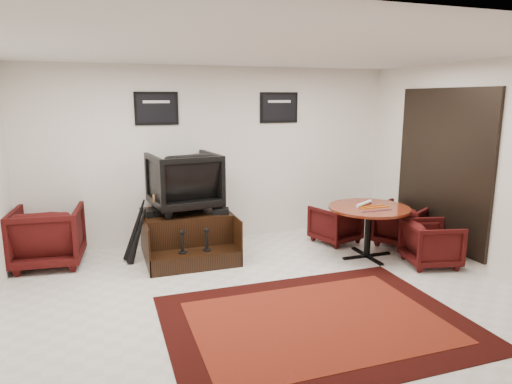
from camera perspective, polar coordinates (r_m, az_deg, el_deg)
ground at (r=5.49m, az=1.48°, el=-13.19°), size 6.00×6.00×0.00m
room_shell at (r=5.27m, az=5.30°, el=5.95°), size 6.02×5.02×2.81m
area_rug at (r=5.00m, az=7.61°, el=-15.81°), size 3.12×2.34×0.01m
shine_podium at (r=6.88m, az=-8.59°, el=-5.41°), size 1.27×1.30×0.65m
shine_chair at (r=6.82m, az=-9.01°, el=1.66°), size 1.05×1.00×0.97m
shoes_pair at (r=6.68m, az=-12.92°, el=-2.56°), size 0.26×0.29×0.09m
polish_kit at (r=6.66m, az=-4.46°, el=-2.38°), size 0.28×0.22×0.08m
umbrella_black at (r=6.66m, az=-14.58°, el=-5.30°), size 0.30×0.11×0.81m
umbrella_hooked at (r=6.78m, az=-14.83°, el=-4.52°), size 0.34×0.13×0.92m
armchair_side at (r=7.00m, az=-24.58°, el=-4.72°), size 0.96×0.91×0.92m
meeting_table at (r=6.82m, az=13.93°, el=-2.56°), size 1.17×1.17×0.76m
table_chair_back at (r=7.52m, az=9.89°, el=-3.69°), size 0.81×0.78×0.67m
table_chair_window at (r=7.60m, az=17.90°, el=-3.63°), size 0.96×0.98×0.75m
table_chair_corner at (r=6.85m, az=21.08°, el=-5.77°), size 0.76×0.79×0.69m
paper_roll at (r=6.87m, az=13.35°, el=-1.42°), size 0.38×0.26×0.05m
table_clutter at (r=6.73m, az=14.61°, el=-1.92°), size 0.57×0.33×0.01m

